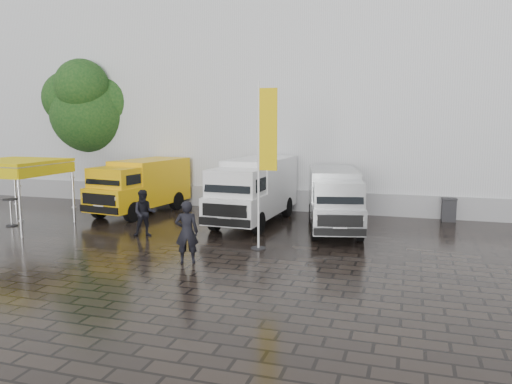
{
  "coord_description": "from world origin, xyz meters",
  "views": [
    {
      "loc": [
        5.23,
        -15.05,
        4.27
      ],
      "look_at": [
        -0.16,
        2.2,
        1.69
      ],
      "focal_mm": 35.0,
      "sensor_mm": 36.0,
      "label": 1
    }
  ],
  "objects_px": {
    "cocktail_table": "(11,212)",
    "person_tent": "(144,213)",
    "van_white": "(254,191)",
    "flagpole": "(264,156)",
    "van_silver": "(334,201)",
    "canopy_tent": "(14,164)",
    "van_yellow": "(140,187)",
    "wheelie_bin": "(449,209)",
    "person_front": "(187,232)"
  },
  "relations": [
    {
      "from": "van_white",
      "to": "wheelie_bin",
      "type": "xyz_separation_m",
      "value": [
        7.89,
        2.83,
        -0.83
      ]
    },
    {
      "from": "van_yellow",
      "to": "cocktail_table",
      "type": "distance_m",
      "value": 5.47
    },
    {
      "from": "van_yellow",
      "to": "canopy_tent",
      "type": "height_order",
      "value": "canopy_tent"
    },
    {
      "from": "flagpole",
      "to": "person_front",
      "type": "xyz_separation_m",
      "value": [
        -1.75,
        -2.26,
        -2.18
      ]
    },
    {
      "from": "person_tent",
      "to": "cocktail_table",
      "type": "bearing_deg",
      "value": 151.04
    },
    {
      "from": "van_white",
      "to": "flagpole",
      "type": "relative_size",
      "value": 1.11
    },
    {
      "from": "van_yellow",
      "to": "person_tent",
      "type": "bearing_deg",
      "value": -49.74
    },
    {
      "from": "cocktail_table",
      "to": "person_front",
      "type": "bearing_deg",
      "value": -16.68
    },
    {
      "from": "van_silver",
      "to": "canopy_tent",
      "type": "bearing_deg",
      "value": -177.81
    },
    {
      "from": "van_white",
      "to": "person_front",
      "type": "bearing_deg",
      "value": -88.4
    },
    {
      "from": "cocktail_table",
      "to": "person_tent",
      "type": "xyz_separation_m",
      "value": [
        6.14,
        0.04,
        0.31
      ]
    },
    {
      "from": "van_yellow",
      "to": "person_front",
      "type": "xyz_separation_m",
      "value": [
        5.57,
        -6.81,
        -0.27
      ]
    },
    {
      "from": "wheelie_bin",
      "to": "cocktail_table",
      "type": "bearing_deg",
      "value": -160.42
    },
    {
      "from": "van_silver",
      "to": "person_front",
      "type": "height_order",
      "value": "van_silver"
    },
    {
      "from": "person_front",
      "to": "person_tent",
      "type": "height_order",
      "value": "person_front"
    },
    {
      "from": "person_tent",
      "to": "van_silver",
      "type": "bearing_deg",
      "value": -4.07
    },
    {
      "from": "van_white",
      "to": "canopy_tent",
      "type": "bearing_deg",
      "value": -154.43
    },
    {
      "from": "cocktail_table",
      "to": "wheelie_bin",
      "type": "bearing_deg",
      "value": 20.57
    },
    {
      "from": "flagpole",
      "to": "cocktail_table",
      "type": "height_order",
      "value": "flagpole"
    },
    {
      "from": "van_yellow",
      "to": "wheelie_bin",
      "type": "bearing_deg",
      "value": 18.07
    },
    {
      "from": "cocktail_table",
      "to": "person_tent",
      "type": "bearing_deg",
      "value": 0.35
    },
    {
      "from": "canopy_tent",
      "to": "cocktail_table",
      "type": "relative_size",
      "value": 2.87
    },
    {
      "from": "van_yellow",
      "to": "flagpole",
      "type": "xyz_separation_m",
      "value": [
        7.32,
        -4.54,
        1.9
      ]
    },
    {
      "from": "flagpole",
      "to": "person_tent",
      "type": "xyz_separation_m",
      "value": [
        -4.79,
        0.53,
        -2.26
      ]
    },
    {
      "from": "wheelie_bin",
      "to": "person_tent",
      "type": "height_order",
      "value": "person_tent"
    },
    {
      "from": "canopy_tent",
      "to": "person_front",
      "type": "distance_m",
      "value": 9.24
    },
    {
      "from": "wheelie_bin",
      "to": "flagpole",
      "type": "bearing_deg",
      "value": -132.98
    },
    {
      "from": "van_white",
      "to": "person_tent",
      "type": "bearing_deg",
      "value": -128.81
    },
    {
      "from": "van_white",
      "to": "flagpole",
      "type": "height_order",
      "value": "flagpole"
    },
    {
      "from": "van_yellow",
      "to": "van_silver",
      "type": "distance_m",
      "value": 9.17
    },
    {
      "from": "canopy_tent",
      "to": "cocktail_table",
      "type": "distance_m",
      "value": 2.05
    },
    {
      "from": "cocktail_table",
      "to": "van_white",
      "type": "bearing_deg",
      "value": 21.29
    },
    {
      "from": "van_yellow",
      "to": "cocktail_table",
      "type": "bearing_deg",
      "value": -123.57
    },
    {
      "from": "wheelie_bin",
      "to": "person_front",
      "type": "bearing_deg",
      "value": -131.97
    },
    {
      "from": "van_white",
      "to": "flagpole",
      "type": "bearing_deg",
      "value": -65.6
    },
    {
      "from": "flagpole",
      "to": "van_silver",
      "type": "bearing_deg",
      "value": 63.69
    },
    {
      "from": "van_white",
      "to": "flagpole",
      "type": "distance_m",
      "value": 4.78
    },
    {
      "from": "van_white",
      "to": "person_tent",
      "type": "height_order",
      "value": "van_white"
    },
    {
      "from": "van_yellow",
      "to": "van_silver",
      "type": "height_order",
      "value": "van_yellow"
    },
    {
      "from": "person_front",
      "to": "cocktail_table",
      "type": "bearing_deg",
      "value": -38.31
    },
    {
      "from": "van_white",
      "to": "person_front",
      "type": "xyz_separation_m",
      "value": [
        -0.1,
        -6.37,
        -0.38
      ]
    },
    {
      "from": "van_white",
      "to": "person_front",
      "type": "height_order",
      "value": "van_white"
    },
    {
      "from": "cocktail_table",
      "to": "wheelie_bin",
      "type": "distance_m",
      "value": 18.34
    },
    {
      "from": "flagpole",
      "to": "wheelie_bin",
      "type": "xyz_separation_m",
      "value": [
        6.24,
        6.93,
        -2.63
      ]
    },
    {
      "from": "van_white",
      "to": "van_yellow",
      "type": "bearing_deg",
      "value": 178.03
    },
    {
      "from": "van_white",
      "to": "cocktail_table",
      "type": "height_order",
      "value": "van_white"
    },
    {
      "from": "van_white",
      "to": "canopy_tent",
      "type": "xyz_separation_m",
      "value": [
        -8.82,
        -3.76,
        1.22
      ]
    },
    {
      "from": "flagpole",
      "to": "person_tent",
      "type": "height_order",
      "value": "flagpole"
    },
    {
      "from": "van_silver",
      "to": "flagpole",
      "type": "xyz_separation_m",
      "value": [
        -1.8,
        -3.64,
        1.95
      ]
    },
    {
      "from": "flagpole",
      "to": "cocktail_table",
      "type": "bearing_deg",
      "value": 177.44
    }
  ]
}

